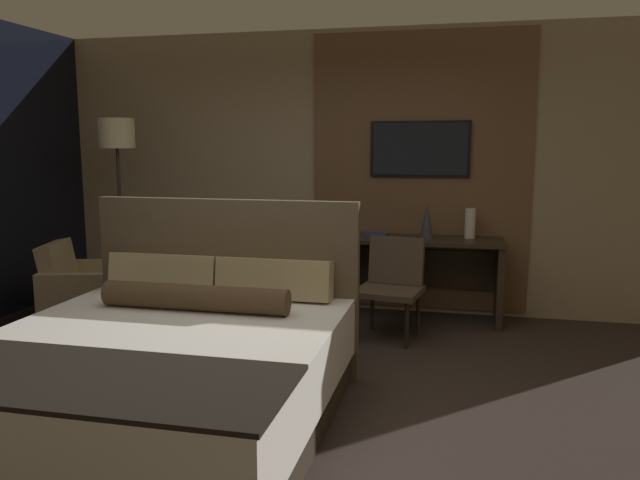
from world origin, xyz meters
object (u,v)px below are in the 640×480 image
armchair_by_window (88,299)px  vase_tall (427,221)px  vase_short (470,223)px  tv (420,149)px  desk_chair (392,279)px  bed (165,371)px  desk (415,265)px  floor_lamp (117,150)px  book (376,235)px

armchair_by_window → vase_tall: bearing=-88.0°
vase_short → tv: bearing=163.2°
tv → desk_chair: tv is taller
armchair_by_window → vase_short: bearing=-87.8°
tv → desk_chair: bearing=-100.9°
bed → desk: 3.00m
tv → armchair_by_window: 3.42m
desk_chair → vase_short: (0.65, 0.67, 0.43)m
tv → vase_tall: tv is taller
vase_short → bed: bearing=-122.3°
armchair_by_window → vase_tall: (2.99, 0.94, 0.68)m
vase_short → floor_lamp: bearing=-169.8°
floor_lamp → book: size_ratio=8.68×
desk → floor_lamp: size_ratio=0.84×
floor_lamp → vase_tall: 3.02m
desk_chair → armchair_by_window: desk_chair is taller
tv → vase_tall: 0.74m
book → tv: bearing=31.3°
vase_short → armchair_by_window: bearing=-162.2°
desk_chair → book: size_ratio=3.92×
desk → desk_chair: size_ratio=1.86×
desk → desk_chair: 0.61m
vase_tall → bed: bearing=-117.3°
bed → armchair_by_window: 2.35m
vase_tall → book: 0.51m
desk_chair → vase_tall: vase_tall is taller
bed → book: bearing=72.0°
armchair_by_window → desk: bearing=-86.2°
desk_chair → vase_tall: size_ratio=2.58×
desk → vase_short: vase_short is taller
desk → desk_chair: desk_chair is taller
bed → floor_lamp: bearing=125.2°
vase_tall → vase_short: size_ratio=1.18×
armchair_by_window → book: 2.75m
tv → vase_short: (0.50, -0.15, -0.69)m
vase_tall → desk_chair: bearing=-116.0°
desk → armchair_by_window: bearing=-160.7°
book → desk: bearing=1.7°
bed → armchair_by_window: bearing=133.6°
floor_lamp → book: (2.42, 0.51, -0.81)m
bed → desk: (1.26, 2.72, 0.18)m
tv → bed: bearing=-113.3°
floor_lamp → vase_tall: size_ratio=5.70×
vase_tall → vase_short: vase_tall is taller
bed → floor_lamp: floor_lamp is taller
tv → book: 0.94m
desk → armchair_by_window: armchair_by_window is taller
vase_tall → book: bearing=173.3°
bed → vase_tall: bearing=62.7°
tv → vase_short: tv is taller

